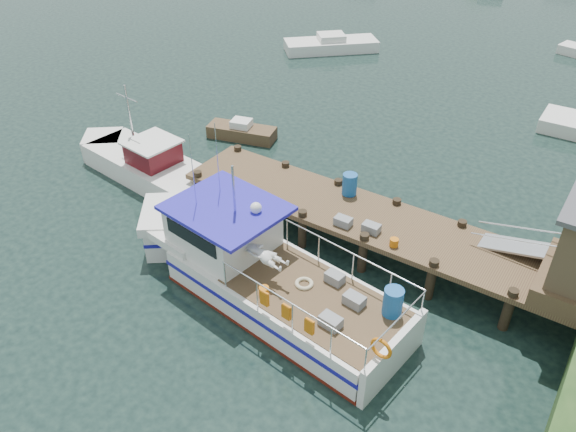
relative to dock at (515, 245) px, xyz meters
The scene contains 6 objects.
ground_plane 6.89m from the dock, behind, with size 160.00×160.00×0.00m, color black.
dock is the anchor object (origin of this frame).
lobster_boat 8.30m from the dock, 149.11° to the right, with size 11.27×4.46×5.42m.
work_boat 15.82m from the dock, behind, with size 7.93×3.13×4.15m.
moored_rowboat 15.10m from the dock, 162.71° to the left, with size 3.59×2.01×0.99m.
moored_a 25.37m from the dock, 133.13° to the left, with size 6.09×5.94×1.17m.
Camera 1 is at (8.31, -15.39, 13.01)m, focal length 35.00 mm.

